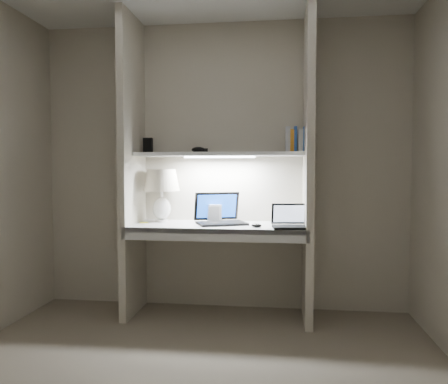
% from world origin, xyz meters
% --- Properties ---
extents(back_wall, '(3.20, 0.01, 2.50)m').
position_xyz_m(back_wall, '(0.00, 1.50, 1.25)').
color(back_wall, beige).
rests_on(back_wall, floor).
extents(alcove_panel_left, '(0.06, 0.55, 2.50)m').
position_xyz_m(alcove_panel_left, '(-0.73, 1.23, 1.25)').
color(alcove_panel_left, beige).
rests_on(alcove_panel_left, floor).
extents(alcove_panel_right, '(0.06, 0.55, 2.50)m').
position_xyz_m(alcove_panel_right, '(0.73, 1.23, 1.25)').
color(alcove_panel_right, beige).
rests_on(alcove_panel_right, floor).
extents(desk, '(1.40, 0.55, 0.04)m').
position_xyz_m(desk, '(0.00, 1.23, 0.75)').
color(desk, white).
rests_on(desk, alcove_panel_left).
extents(desk_apron, '(1.46, 0.03, 0.10)m').
position_xyz_m(desk_apron, '(0.00, 0.96, 0.72)').
color(desk_apron, silver).
rests_on(desk_apron, desk).
extents(shelf, '(1.40, 0.36, 0.03)m').
position_xyz_m(shelf, '(0.00, 1.32, 1.35)').
color(shelf, silver).
rests_on(shelf, back_wall).
extents(strip_light, '(0.60, 0.04, 0.02)m').
position_xyz_m(strip_light, '(0.00, 1.32, 1.33)').
color(strip_light, white).
rests_on(strip_light, shelf).
extents(table_lamp, '(0.31, 0.31, 0.45)m').
position_xyz_m(table_lamp, '(-0.51, 1.34, 1.08)').
color(table_lamp, white).
rests_on(table_lamp, desk).
extents(laptop_main, '(0.49, 0.46, 0.26)m').
position_xyz_m(laptop_main, '(0.01, 1.28, 0.83)').
color(laptop_main, black).
rests_on(laptop_main, desk).
extents(laptop_netbook, '(0.32, 0.28, 0.18)m').
position_xyz_m(laptop_netbook, '(0.59, 1.10, 0.81)').
color(laptop_netbook, black).
rests_on(laptop_netbook, desk).
extents(speaker, '(0.13, 0.11, 0.15)m').
position_xyz_m(speaker, '(-0.05, 1.34, 0.85)').
color(speaker, silver).
rests_on(speaker, desk).
extents(mouse, '(0.10, 0.08, 0.03)m').
position_xyz_m(mouse, '(0.32, 1.07, 0.79)').
color(mouse, black).
rests_on(mouse, desk).
extents(cable_coil, '(0.14, 0.14, 0.01)m').
position_xyz_m(cable_coil, '(0.04, 1.33, 0.78)').
color(cable_coil, black).
rests_on(cable_coil, desk).
extents(sticky_note, '(0.10, 0.10, 0.00)m').
position_xyz_m(sticky_note, '(-0.64, 1.25, 0.77)').
color(sticky_note, '#F7FD35').
rests_on(sticky_note, desk).
extents(book_row, '(0.20, 0.14, 0.21)m').
position_xyz_m(book_row, '(0.65, 1.36, 1.46)').
color(book_row, white).
rests_on(book_row, shelf).
extents(shelf_box, '(0.08, 0.06, 0.13)m').
position_xyz_m(shelf_box, '(-0.64, 1.38, 1.43)').
color(shelf_box, black).
rests_on(shelf_box, shelf).
extents(shelf_gadget, '(0.12, 0.09, 0.05)m').
position_xyz_m(shelf_gadget, '(-0.19, 1.37, 1.39)').
color(shelf_gadget, black).
rests_on(shelf_gadget, shelf).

